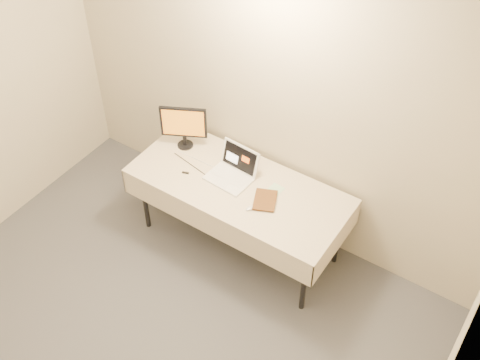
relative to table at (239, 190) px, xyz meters
The scene contains 9 objects.
back_wall 0.81m from the table, 90.00° to the left, with size 4.00×0.10×2.70m, color #C2B59C.
table is the anchor object (origin of this frame).
laptop 0.17m from the table, 146.33° to the left, with size 0.39×0.35×0.25m.
monitor 0.75m from the table, 167.23° to the left, with size 0.37×0.21×0.41m.
book 0.28m from the table, 21.06° to the right, with size 0.18×0.02×0.24m, color brown.
alarm_clock 0.29m from the table, 121.56° to the left, with size 0.14×0.09×0.05m.
clicker 0.30m from the table, 37.32° to the right, with size 0.04×0.09×0.02m, color silver.
paper_form 0.29m from the table, ahead, with size 0.11×0.28×0.00m, color #BAE8B9.
usb_dongle 0.48m from the table, 163.68° to the right, with size 0.06×0.02×0.01m, color black.
Camera 1 is at (1.97, -0.91, 4.23)m, focal length 45.00 mm.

